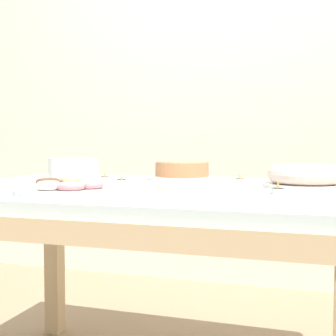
{
  "coord_description": "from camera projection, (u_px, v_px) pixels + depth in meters",
  "views": [
    {
      "loc": [
        0.53,
        -1.47,
        0.9
      ],
      "look_at": [
        0.05,
        0.04,
        0.81
      ],
      "focal_mm": 50.0,
      "sensor_mm": 36.0,
      "label": 1
    }
  ],
  "objects": [
    {
      "name": "tealight_right_edge",
      "position": [
        278.0,
        190.0,
        1.33
      ],
      "size": [
        0.04,
        0.04,
        0.04
      ],
      "color": "silver",
      "rests_on": "dining_table"
    },
    {
      "name": "plate_stack",
      "position": [
        74.0,
        167.0,
        1.99
      ],
      "size": [
        0.21,
        0.21,
        0.08
      ],
      "color": "silver",
      "rests_on": "dining_table"
    },
    {
      "name": "pastry_platter",
      "position": [
        71.0,
        188.0,
        1.38
      ],
      "size": [
        0.33,
        0.33,
        0.04
      ],
      "color": "silver",
      "rests_on": "dining_table"
    },
    {
      "name": "cake_chocolate_round",
      "position": [
        182.0,
        171.0,
        1.86
      ],
      "size": [
        0.28,
        0.28,
        0.07
      ],
      "color": "silver",
      "rests_on": "dining_table"
    },
    {
      "name": "wall_back",
      "position": [
        229.0,
        79.0,
        2.96
      ],
      "size": [
        8.0,
        0.1,
        2.6
      ],
      "primitive_type": "cube",
      "color": "silver",
      "rests_on": "ground"
    },
    {
      "name": "cake_golden_bundt",
      "position": [
        305.0,
        176.0,
        1.53
      ],
      "size": [
        0.27,
        0.27,
        0.07
      ],
      "color": "silver",
      "rests_on": "dining_table"
    },
    {
      "name": "dining_table",
      "position": [
        151.0,
        214.0,
        1.57
      ],
      "size": [
        1.41,
        1.01,
        0.75
      ],
      "color": "silver",
      "rests_on": "ground"
    },
    {
      "name": "tealight_near_front",
      "position": [
        240.0,
        180.0,
        1.68
      ],
      "size": [
        0.04,
        0.04,
        0.04
      ],
      "color": "silver",
      "rests_on": "dining_table"
    },
    {
      "name": "tealight_centre",
      "position": [
        105.0,
        178.0,
        1.8
      ],
      "size": [
        0.04,
        0.04,
        0.04
      ],
      "color": "silver",
      "rests_on": "dining_table"
    },
    {
      "name": "tealight_left_edge",
      "position": [
        122.0,
        181.0,
        1.64
      ],
      "size": [
        0.04,
        0.04,
        0.04
      ],
      "color": "silver",
      "rests_on": "dining_table"
    }
  ]
}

